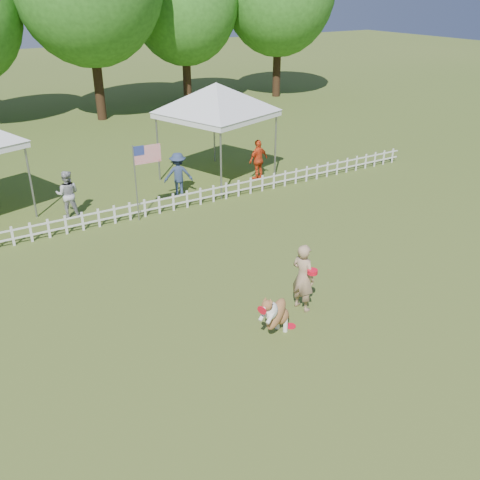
{
  "coord_description": "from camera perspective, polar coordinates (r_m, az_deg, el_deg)",
  "views": [
    {
      "loc": [
        -5.9,
        -8.02,
        6.76
      ],
      "look_at": [
        0.25,
        2.0,
        1.1
      ],
      "focal_mm": 40.0,
      "sensor_mm": 36.0,
      "label": 1
    }
  ],
  "objects": [
    {
      "name": "spectator_a",
      "position": [
        17.76,
        -17.9,
        4.69
      ],
      "size": [
        0.91,
        0.83,
        1.52
      ],
      "primitive_type": "imported",
      "rotation": [
        0.0,
        0.0,
        2.72
      ],
      "color": "#A6A5AA",
      "rests_on": "ground"
    },
    {
      "name": "spectator_b",
      "position": [
        18.81,
        -6.6,
        6.96
      ],
      "size": [
        1.13,
        0.88,
        1.54
      ],
      "primitive_type": "imported",
      "rotation": [
        0.0,
        0.0,
        2.79
      ],
      "color": "navy",
      "rests_on": "ground"
    },
    {
      "name": "spectator_c",
      "position": [
        20.34,
        1.97,
        8.55
      ],
      "size": [
        0.95,
        0.55,
        1.53
      ],
      "primitive_type": "imported",
      "rotation": [
        0.0,
        0.0,
        3.34
      ],
      "color": "#E1451A",
      "rests_on": "ground"
    },
    {
      "name": "flag_pole",
      "position": [
        16.76,
        -11.04,
        5.89
      ],
      "size": [
        0.93,
        0.12,
        2.43
      ],
      "primitive_type": null,
      "rotation": [
        0.0,
        0.0,
        -0.03
      ],
      "color": "gray",
      "rests_on": "ground"
    },
    {
      "name": "canopy_tent_right",
      "position": [
        20.18,
        -2.47,
        11.31
      ],
      "size": [
        4.31,
        4.31,
        3.5
      ],
      "primitive_type": null,
      "rotation": [
        0.0,
        0.0,
        0.33
      ],
      "color": "silver",
      "rests_on": "ground"
    },
    {
      "name": "frisbee_on_turf",
      "position": [
        11.86,
        5.44,
        -9.12
      ],
      "size": [
        0.27,
        0.27,
        0.02
      ],
      "primitive_type": "cylinder",
      "rotation": [
        0.0,
        0.0,
        -0.28
      ],
      "color": "red",
      "rests_on": "ground"
    },
    {
      "name": "dog",
      "position": [
        11.27,
        3.93,
        -7.83
      ],
      "size": [
        1.11,
        0.76,
        1.09
      ],
      "primitive_type": null,
      "rotation": [
        0.0,
        0.0,
        0.43
      ],
      "color": "brown",
      "rests_on": "ground"
    },
    {
      "name": "ground",
      "position": [
        12.04,
        4.03,
        -8.54
      ],
      "size": [
        120.0,
        120.0,
        0.0
      ],
      "primitive_type": "plane",
      "color": "#3E5A1C",
      "rests_on": "ground"
    },
    {
      "name": "handler",
      "position": [
        12.08,
        6.74,
        -3.98
      ],
      "size": [
        0.51,
        0.66,
        1.62
      ],
      "primitive_type": "imported",
      "rotation": [
        0.0,
        0.0,
        1.79
      ],
      "color": "tan",
      "rests_on": "ground"
    },
    {
      "name": "tree_far_right",
      "position": [
        36.19,
        4.14,
        23.97
      ],
      "size": [
        7.0,
        7.0,
        11.4
      ],
      "primitive_type": null,
      "color": "#2C641C",
      "rests_on": "ground"
    },
    {
      "name": "tree_right",
      "position": [
        34.0,
        -5.96,
        22.95
      ],
      "size": [
        6.2,
        6.2,
        10.4
      ],
      "primitive_type": null,
      "color": "#2C641C",
      "rests_on": "ground"
    },
    {
      "name": "picket_fence",
      "position": [
        17.38,
        -9.36,
        3.54
      ],
      "size": [
        22.0,
        0.08,
        0.6
      ],
      "primitive_type": null,
      "color": "silver",
      "rests_on": "ground"
    }
  ]
}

